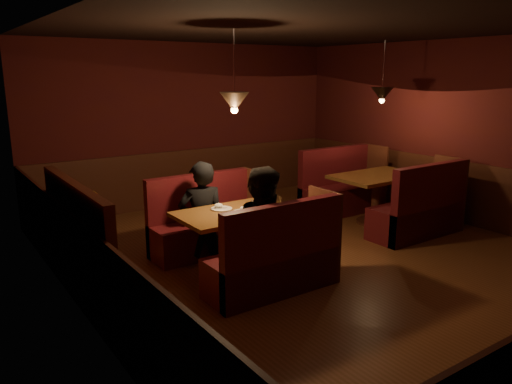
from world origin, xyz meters
TOP-DOWN VIEW (x-y plane):
  - room at (-0.28, 0.05)m, footprint 6.02×7.02m
  - main_table at (-1.10, 0.22)m, footprint 1.41×0.85m
  - main_bench_far at (-1.08, 1.01)m, footprint 1.55×0.55m
  - main_bench_near at (-1.08, -0.58)m, footprint 1.55×0.55m
  - second_table at (1.81, 0.62)m, footprint 1.41×0.90m
  - second_bench_far at (1.84, 1.47)m, footprint 1.56×0.58m
  - second_bench_near at (1.84, -0.22)m, footprint 1.56×0.58m
  - diner_a at (-1.27, 0.77)m, footprint 0.69×0.55m
  - diner_b at (-1.05, -0.33)m, footprint 1.03×0.94m

SIDE VIEW (x-z plane):
  - main_bench_far at x=-1.08m, z-range -0.19..0.86m
  - main_bench_near at x=-1.08m, z-range -0.19..0.86m
  - second_bench_far at x=1.84m, z-range -0.20..0.91m
  - second_bench_near at x=1.84m, z-range -0.20..0.91m
  - main_table at x=-1.10m, z-range 0.09..1.07m
  - second_table at x=1.81m, z-range 0.19..0.99m
  - diner_a at x=-1.27m, z-range 0.00..1.65m
  - diner_b at x=-1.05m, z-range 0.00..1.73m
  - room at x=-0.28m, z-range -0.41..2.51m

